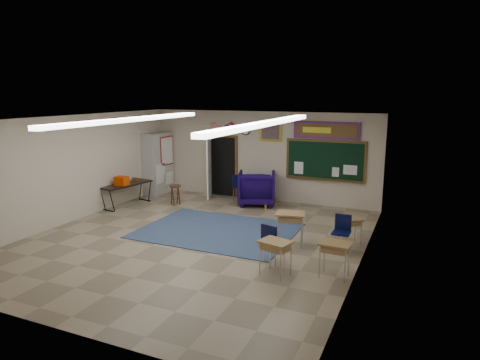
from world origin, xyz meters
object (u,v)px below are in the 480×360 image
at_px(wingback_armchair, 257,188).
at_px(folding_table, 127,194).
at_px(wooden_stool, 175,195).
at_px(student_desk_front_left, 290,227).
at_px(student_desk_front_right, 350,229).

relative_size(wingback_armchair, folding_table, 0.65).
bearing_deg(wingback_armchair, wooden_stool, 4.91).
bearing_deg(wingback_armchair, student_desk_front_left, 103.82).
xyz_separation_m(student_desk_front_left, wooden_stool, (-4.57, 2.13, -0.12)).
xyz_separation_m(student_desk_front_right, wooden_stool, (-5.86, 1.43, -0.02)).
xyz_separation_m(student_desk_front_right, folding_table, (-7.22, 0.68, 0.05)).
bearing_deg(student_desk_front_left, wooden_stool, 142.74).
distance_m(wingback_armchair, folding_table, 4.22).
distance_m(student_desk_front_left, student_desk_front_right, 1.47).
distance_m(student_desk_front_right, folding_table, 7.26).
height_order(student_desk_front_left, folding_table, folding_table).
distance_m(wingback_armchair, student_desk_front_left, 3.89).
distance_m(student_desk_front_right, wooden_stool, 6.03).
bearing_deg(wooden_stool, folding_table, -151.31).
bearing_deg(student_desk_front_right, wingback_armchair, 108.31).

